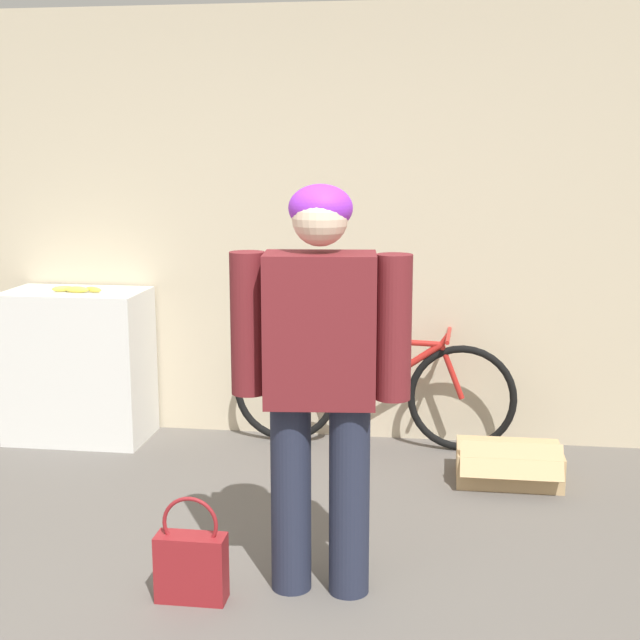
% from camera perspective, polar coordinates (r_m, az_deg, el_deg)
% --- Properties ---
extents(wall_back, '(8.00, 0.07, 2.60)m').
position_cam_1_polar(wall_back, '(5.42, -0.66, 5.96)').
color(wall_back, beige).
rests_on(wall_back, ground_plane).
extents(side_shelf, '(0.84, 0.49, 0.92)m').
position_cam_1_polar(side_shelf, '(5.66, -15.19, -2.81)').
color(side_shelf, white).
rests_on(side_shelf, ground_plane).
extents(person, '(0.70, 0.29, 1.64)m').
position_cam_1_polar(person, '(3.46, 0.00, -2.78)').
color(person, '#23283D').
rests_on(person, ground_plane).
extents(bicycle, '(1.71, 0.46, 0.71)m').
position_cam_1_polar(bicycle, '(5.36, 3.34, -4.50)').
color(bicycle, black).
rests_on(bicycle, ground_plane).
extents(banana, '(0.32, 0.09, 0.04)m').
position_cam_1_polar(banana, '(5.50, -15.29, 1.91)').
color(banana, '#EAD64C').
rests_on(banana, side_shelf).
extents(handbag, '(0.28, 0.11, 0.43)m').
position_cam_1_polar(handbag, '(3.68, -8.24, -15.20)').
color(handbag, maroon).
rests_on(handbag, ground_plane).
extents(cardboard_box, '(0.56, 0.44, 0.26)m').
position_cam_1_polar(cardboard_box, '(4.97, 11.98, -9.00)').
color(cardboard_box, tan).
rests_on(cardboard_box, ground_plane).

